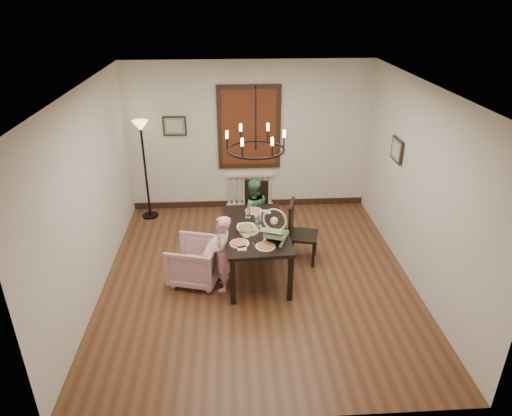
{
  "coord_description": "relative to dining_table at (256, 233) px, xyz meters",
  "views": [
    {
      "loc": [
        -0.37,
        -5.68,
        3.9
      ],
      "look_at": [
        -0.01,
        0.21,
        1.05
      ],
      "focal_mm": 32.0,
      "sensor_mm": 36.0,
      "label": 1
    }
  ],
  "objects": [
    {
      "name": "window_blinds",
      "position": [
        0.02,
        2.3,
        0.93
      ],
      "size": [
        1.0,
        0.03,
        1.4
      ],
      "primitive_type": "cube",
      "color": "brown",
      "rests_on": "room_shell"
    },
    {
      "name": "room_shell",
      "position": [
        0.02,
        0.21,
        0.73
      ],
      "size": [
        4.51,
        5.0,
        2.81
      ],
      "color": "brown",
      "rests_on": "ground"
    },
    {
      "name": "chandelier",
      "position": [
        -0.0,
        0.0,
        1.28
      ],
      "size": [
        0.8,
        0.8,
        0.04
      ],
      "primitive_type": "torus",
      "color": "black",
      "rests_on": "room_shell"
    },
    {
      "name": "armchair",
      "position": [
        -0.9,
        -0.17,
        -0.35
      ],
      "size": [
        0.86,
        0.85,
        0.64
      ],
      "primitive_type": "imported",
      "rotation": [
        0.0,
        0.0,
        -1.84
      ],
      "color": "#CC9CAB",
      "rests_on": "room_shell"
    },
    {
      "name": "salad_bowl",
      "position": [
        -0.14,
        -0.07,
        0.13
      ],
      "size": [
        0.33,
        0.33,
        0.08
      ],
      "primitive_type": "imported",
      "color": "white",
      "rests_on": "dining_table"
    },
    {
      "name": "picture_right",
      "position": [
        2.23,
        0.74,
        0.98
      ],
      "size": [
        0.03,
        0.42,
        0.36
      ],
      "primitive_type": "cube",
      "rotation": [
        0.0,
        0.0,
        1.57
      ],
      "color": "black",
      "rests_on": "room_shell"
    },
    {
      "name": "baby_bouncer",
      "position": [
        0.24,
        -0.37,
        0.24
      ],
      "size": [
        0.51,
        0.58,
        0.32
      ],
      "primitive_type": null,
      "rotation": [
        0.0,
        0.0,
        -0.36
      ],
      "color": "#A1D08F",
      "rests_on": "dining_table"
    },
    {
      "name": "seated_man",
      "position": [
        0.01,
        0.9,
        -0.19
      ],
      "size": [
        0.52,
        0.43,
        0.94
      ],
      "primitive_type": "imported",
      "rotation": [
        0.0,
        0.0,
        3.32
      ],
      "color": "#477751",
      "rests_on": "room_shell"
    },
    {
      "name": "elderly_woman",
      "position": [
        -0.49,
        -0.39,
        -0.2
      ],
      "size": [
        0.23,
        0.35,
        0.94
      ],
      "primitive_type": "imported",
      "rotation": [
        0.0,
        0.0,
        -1.59
      ],
      "color": "#E3A0AD",
      "rests_on": "room_shell"
    },
    {
      "name": "radiator",
      "position": [
        0.02,
        2.32,
        -0.32
      ],
      "size": [
        0.92,
        0.12,
        0.62
      ],
      "primitive_type": null,
      "color": "silver",
      "rests_on": "room_shell"
    },
    {
      "name": "pizza_platter",
      "position": [
        -0.11,
        -0.1,
        0.11
      ],
      "size": [
        0.29,
        0.29,
        0.04
      ],
      "primitive_type": "cylinder",
      "color": "tan",
      "rests_on": "dining_table"
    },
    {
      "name": "picture_back",
      "position": [
        -1.33,
        2.31,
        0.98
      ],
      "size": [
        0.42,
        0.03,
        0.36
      ],
      "primitive_type": "cube",
      "color": "black",
      "rests_on": "room_shell"
    },
    {
      "name": "dining_table",
      "position": [
        0.0,
        0.0,
        0.0
      ],
      "size": [
        0.98,
        1.65,
        0.75
      ],
      "rotation": [
        0.0,
        0.0,
        0.05
      ],
      "color": "black",
      "rests_on": "room_shell"
    },
    {
      "name": "chair_right",
      "position": [
        0.76,
        0.29,
        -0.17
      ],
      "size": [
        0.53,
        0.53,
        1.0
      ],
      "primitive_type": null,
      "rotation": [
        0.0,
        0.0,
        1.32
      ],
      "color": "black",
      "rests_on": "room_shell"
    },
    {
      "name": "chair_far",
      "position": [
        0.05,
        1.2,
        -0.2
      ],
      "size": [
        0.5,
        0.5,
        0.94
      ],
      "primitive_type": null,
      "rotation": [
        0.0,
        0.0,
        -0.23
      ],
      "color": "black",
      "rests_on": "room_shell"
    },
    {
      "name": "drinking_glass",
      "position": [
        0.02,
        0.02,
        0.16
      ],
      "size": [
        0.07,
        0.07,
        0.14
      ],
      "primitive_type": "cylinder",
      "color": "silver",
      "rests_on": "dining_table"
    },
    {
      "name": "floor_lamp",
      "position": [
        -1.88,
        1.99,
        0.23
      ],
      "size": [
        0.3,
        0.3,
        1.8
      ],
      "primitive_type": null,
      "color": "black",
      "rests_on": "room_shell"
    }
  ]
}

